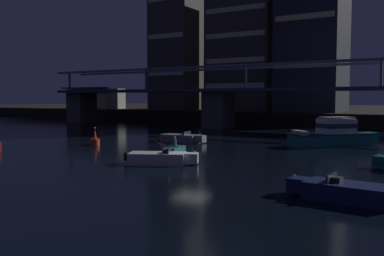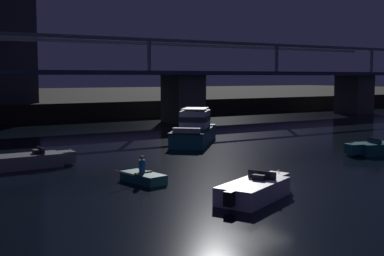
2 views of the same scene
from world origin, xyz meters
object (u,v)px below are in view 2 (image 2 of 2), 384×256
at_px(speedboat_far_left, 381,148).
at_px(dinghy_with_paddler, 143,177).
at_px(speedboat_mid_right, 30,160).
at_px(river_bridge, 60,87).
at_px(cabin_cruiser_near_left, 195,130).
at_px(speedboat_near_right, 256,190).

bearing_deg(speedboat_far_left, dinghy_with_paddler, 179.57).
bearing_deg(speedboat_far_left, speedboat_mid_right, 161.34).
bearing_deg(river_bridge, cabin_cruiser_near_left, -68.61).
distance_m(river_bridge, speedboat_far_left, 31.70).
bearing_deg(speedboat_far_left, cabin_cruiser_near_left, 122.48).
relative_size(cabin_cruiser_near_left, speedboat_mid_right, 1.59).
relative_size(river_bridge, speedboat_mid_right, 17.92).
xyz_separation_m(cabin_cruiser_near_left, speedboat_mid_right, (-14.34, -4.70, -0.64)).
height_order(river_bridge, speedboat_mid_right, river_bridge).
bearing_deg(dinghy_with_paddler, speedboat_mid_right, 117.81).
distance_m(speedboat_far_left, dinghy_with_paddler, 18.21).
bearing_deg(dinghy_with_paddler, speedboat_near_right, -65.23).
bearing_deg(cabin_cruiser_near_left, speedboat_mid_right, -161.85).
relative_size(speedboat_far_left, dinghy_with_paddler, 1.87).
relative_size(river_bridge, speedboat_near_right, 18.72).
bearing_deg(speedboat_far_left, river_bridge, 116.44).
height_order(river_bridge, cabin_cruiser_near_left, river_bridge).
height_order(speedboat_near_right, speedboat_far_left, same).
bearing_deg(speedboat_near_right, river_bridge, 87.40).
relative_size(river_bridge, dinghy_with_paddler, 33.80).
bearing_deg(river_bridge, speedboat_near_right, -92.60).
bearing_deg(dinghy_with_paddler, river_bridge, 81.47).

